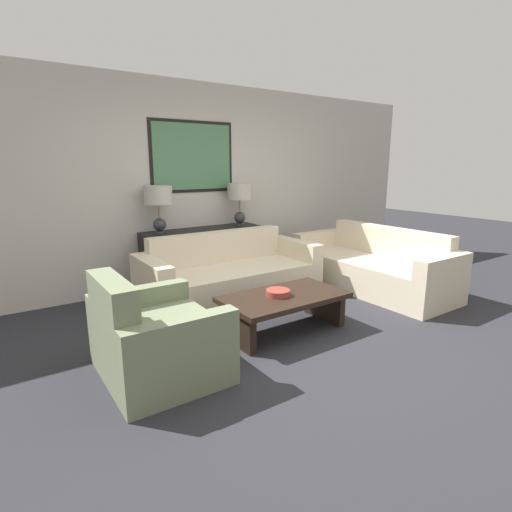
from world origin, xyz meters
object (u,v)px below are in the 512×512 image
(console_table, at_px, (203,257))
(table_lamp_right, at_px, (240,196))
(couch_by_side, at_px, (373,268))
(table_lamp_left, at_px, (158,200))
(decorative_bowl, at_px, (278,293))
(coffee_table, at_px, (284,304))
(couch_by_back_wall, at_px, (230,277))
(armchair_near_back_wall, at_px, (155,340))

(console_table, relative_size, table_lamp_right, 2.81)
(couch_by_side, bearing_deg, table_lamp_left, 149.53)
(couch_by_side, bearing_deg, console_table, 141.95)
(decorative_bowl, bearing_deg, coffee_table, -13.68)
(console_table, bearing_deg, table_lamp_left, 180.00)
(couch_by_back_wall, bearing_deg, coffee_table, -92.97)
(couch_by_back_wall, distance_m, couch_by_side, 1.90)
(armchair_near_back_wall, bearing_deg, couch_by_back_wall, 41.08)
(coffee_table, bearing_deg, table_lamp_left, 106.11)
(couch_by_side, relative_size, armchair_near_back_wall, 2.16)
(table_lamp_left, distance_m, couch_by_side, 2.88)
(table_lamp_left, height_order, couch_by_back_wall, table_lamp_left)
(coffee_table, xyz_separation_m, armchair_near_back_wall, (-1.33, -0.09, 0.01))
(table_lamp_left, bearing_deg, armchair_near_back_wall, -112.92)
(coffee_table, relative_size, decorative_bowl, 5.20)
(table_lamp_right, bearing_deg, couch_by_side, -49.43)
(coffee_table, distance_m, armchair_near_back_wall, 1.34)
(console_table, bearing_deg, coffee_table, -91.84)
(console_table, relative_size, decorative_bowl, 6.96)
(couch_by_back_wall, height_order, couch_by_side, same)
(table_lamp_right, distance_m, armchair_near_back_wall, 2.89)
(table_lamp_right, bearing_deg, couch_by_back_wall, -130.03)
(couch_by_side, bearing_deg, couch_by_back_wall, 158.70)
(decorative_bowl, bearing_deg, couch_by_side, 12.51)
(console_table, height_order, table_lamp_left, table_lamp_left)
(table_lamp_left, bearing_deg, console_table, 0.00)
(console_table, distance_m, table_lamp_left, 0.99)
(decorative_bowl, bearing_deg, table_lamp_right, 68.64)
(console_table, relative_size, table_lamp_left, 2.81)
(coffee_table, relative_size, armchair_near_back_wall, 1.22)
(coffee_table, bearing_deg, armchair_near_back_wall, -176.25)
(table_lamp_left, height_order, table_lamp_right, same)
(table_lamp_right, distance_m, couch_by_side, 2.04)
(console_table, height_order, couch_by_back_wall, couch_by_back_wall)
(table_lamp_left, relative_size, decorative_bowl, 2.48)
(table_lamp_right, relative_size, couch_by_side, 0.27)
(console_table, distance_m, coffee_table, 1.83)
(table_lamp_left, xyz_separation_m, couch_by_side, (2.36, -1.39, -0.91))
(coffee_table, distance_m, decorative_bowl, 0.14)
(couch_by_side, relative_size, decorative_bowl, 9.25)
(couch_by_back_wall, xyz_separation_m, couch_by_side, (1.77, -0.69, 0.00))
(table_lamp_left, height_order, couch_by_side, table_lamp_left)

